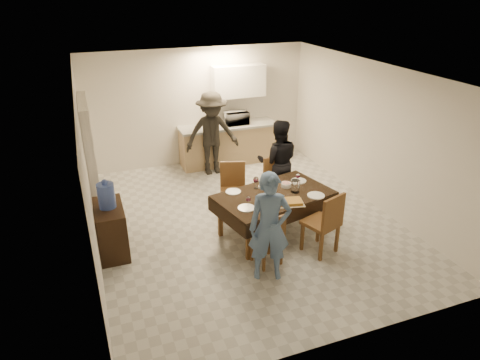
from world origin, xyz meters
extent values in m
cube|color=beige|center=(0.00, 0.00, 0.00)|extent=(5.00, 6.00, 0.02)
cube|color=white|center=(0.00, 0.00, 2.60)|extent=(5.00, 6.00, 0.02)
cube|color=silver|center=(0.00, 3.00, 1.30)|extent=(5.00, 0.02, 2.60)
cube|color=silver|center=(0.00, -3.00, 1.30)|extent=(5.00, 0.02, 2.60)
cube|color=silver|center=(-2.50, 0.00, 1.30)|extent=(0.02, 6.00, 2.60)
cube|color=silver|center=(2.50, 0.00, 1.30)|extent=(0.02, 6.00, 2.60)
cube|color=white|center=(-2.42, 1.20, 1.05)|extent=(0.15, 1.40, 2.10)
cube|color=tan|center=(0.60, 2.68, 0.43)|extent=(2.20, 0.60, 0.86)
cube|color=#989894|center=(0.60, 2.68, 0.89)|extent=(2.24, 0.64, 0.05)
cube|color=white|center=(0.90, 2.82, 1.85)|extent=(1.20, 0.34, 0.70)
cube|color=black|center=(0.29, -0.51, 0.70)|extent=(2.05, 1.48, 0.04)
cube|color=brown|center=(0.29, -0.51, 0.34)|extent=(0.07, 0.07, 0.68)
cube|color=brown|center=(-0.16, -1.26, 0.42)|extent=(0.46, 0.46, 0.05)
cube|color=brown|center=(-0.16, -1.44, 0.65)|extent=(0.39, 0.12, 0.42)
cube|color=brown|center=(0.74, -1.26, 0.50)|extent=(0.60, 0.60, 0.06)
cube|color=brown|center=(0.74, -1.48, 0.78)|extent=(0.45, 0.20, 0.50)
cube|color=brown|center=(-0.16, 0.24, 0.48)|extent=(0.57, 0.57, 0.05)
cube|color=brown|center=(-0.16, 0.03, 0.74)|extent=(0.44, 0.19, 0.48)
cube|color=brown|center=(0.74, 0.24, 0.47)|extent=(0.50, 0.50, 0.05)
cube|color=brown|center=(0.74, 0.04, 0.73)|extent=(0.44, 0.10, 0.47)
cube|color=black|center=(-2.28, -0.16, 0.39)|extent=(0.43, 0.85, 0.79)
cylinder|color=#4865C3|center=(-2.28, -0.16, 0.98)|extent=(0.25, 0.25, 0.38)
cylinder|color=white|center=(0.64, -0.56, 0.83)|extent=(0.14, 0.14, 0.21)
cube|color=gold|center=(0.39, -0.89, 0.75)|extent=(0.48, 0.40, 0.05)
cylinder|color=white|center=(0.59, -0.33, 0.76)|extent=(0.17, 0.17, 0.07)
cylinder|color=white|center=(0.24, -0.23, 0.74)|extent=(0.20, 0.20, 0.04)
cylinder|color=white|center=(-0.31, -0.81, 0.73)|extent=(0.27, 0.27, 0.02)
cylinder|color=white|center=(0.89, -0.81, 0.73)|extent=(0.28, 0.28, 0.02)
cylinder|color=white|center=(-0.31, -0.21, 0.73)|extent=(0.25, 0.25, 0.01)
cylinder|color=white|center=(0.89, -0.21, 0.73)|extent=(0.26, 0.26, 0.02)
imported|color=white|center=(0.81, 2.68, 1.05)|extent=(0.51, 0.35, 0.28)
imported|color=#54719F|center=(-0.26, -1.56, 0.80)|extent=(0.67, 0.55, 1.60)
imported|color=black|center=(0.84, 0.54, 0.80)|extent=(0.94, 0.83, 1.61)
imported|color=black|center=(0.08, 2.23, 0.90)|extent=(1.17, 0.67, 1.81)
camera|label=1|loc=(-2.38, -6.13, 3.84)|focal=32.00mm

